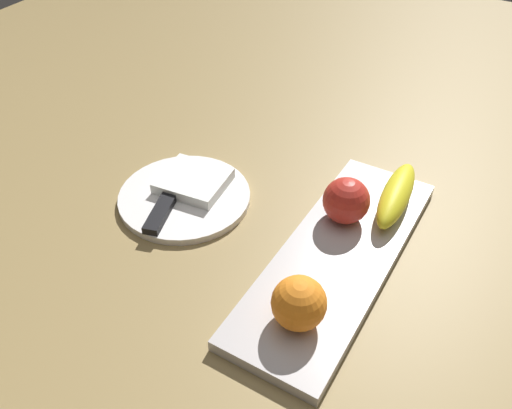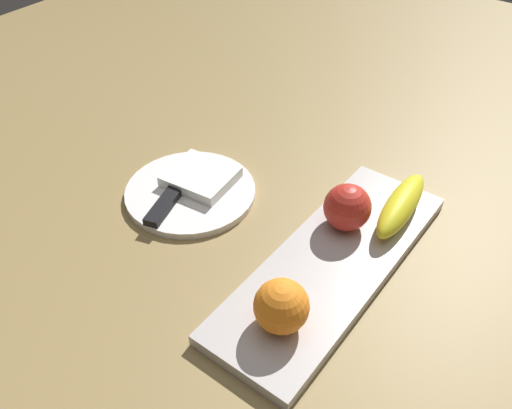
# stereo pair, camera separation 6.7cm
# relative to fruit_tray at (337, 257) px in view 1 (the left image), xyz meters

# --- Properties ---
(ground_plane) EXTENTS (2.40, 2.40, 0.00)m
(ground_plane) POSITION_rel_fruit_tray_xyz_m (-0.03, -0.02, -0.01)
(ground_plane) COLOR olive
(fruit_tray) EXTENTS (0.43, 0.15, 0.02)m
(fruit_tray) POSITION_rel_fruit_tray_xyz_m (0.00, 0.00, 0.00)
(fruit_tray) COLOR #BDB6B5
(fruit_tray) RESTS_ON ground_plane
(apple) EXTENTS (0.07, 0.07, 0.07)m
(apple) POSITION_rel_fruit_tray_xyz_m (0.07, 0.02, 0.04)
(apple) COLOR red
(apple) RESTS_ON fruit_tray
(banana) EXTENTS (0.16, 0.06, 0.04)m
(banana) POSITION_rel_fruit_tray_xyz_m (0.14, -0.03, 0.03)
(banana) COLOR yellow
(banana) RESTS_ON fruit_tray
(orange_near_apple) EXTENTS (0.07, 0.07, 0.07)m
(orange_near_apple) POSITION_rel_fruit_tray_xyz_m (-0.13, -0.01, 0.04)
(orange_near_apple) COLOR orange
(orange_near_apple) RESTS_ON fruit_tray
(dinner_plate) EXTENTS (0.21, 0.21, 0.01)m
(dinner_plate) POSITION_rel_fruit_tray_xyz_m (0.00, 0.27, -0.00)
(dinner_plate) COLOR white
(dinner_plate) RESTS_ON ground_plane
(folded_napkin) EXTENTS (0.11, 0.11, 0.02)m
(folded_napkin) POSITION_rel_fruit_tray_xyz_m (0.03, 0.27, 0.01)
(folded_napkin) COLOR white
(folded_napkin) RESTS_ON dinner_plate
(knife) EXTENTS (0.18, 0.07, 0.01)m
(knife) POSITION_rel_fruit_tray_xyz_m (-0.04, 0.27, 0.01)
(knife) COLOR silver
(knife) RESTS_ON dinner_plate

